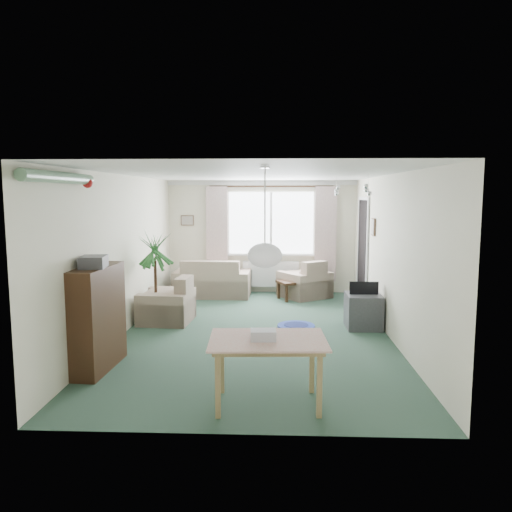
{
  "coord_description": "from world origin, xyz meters",
  "views": [
    {
      "loc": [
        0.32,
        -7.42,
        2.11
      ],
      "look_at": [
        0.0,
        0.3,
        1.15
      ],
      "focal_mm": 35.0,
      "sensor_mm": 36.0,
      "label": 1
    }
  ],
  "objects_px": {
    "pet_bed": "(296,329)",
    "sofa": "(212,278)",
    "tv_cube": "(363,311)",
    "dining_table": "(268,373)",
    "armchair_corner": "(305,278)",
    "houseplant": "(155,278)",
    "bookshelf": "(97,318)",
    "armchair_left": "(166,299)",
    "coffee_table": "(299,290)"
  },
  "relations": [
    {
      "from": "pet_bed",
      "to": "sofa",
      "type": "bearing_deg",
      "value": 121.36
    },
    {
      "from": "pet_bed",
      "to": "tv_cube",
      "type": "bearing_deg",
      "value": 16.44
    },
    {
      "from": "tv_cube",
      "to": "dining_table",
      "type": "bearing_deg",
      "value": -116.32
    },
    {
      "from": "sofa",
      "to": "armchair_corner",
      "type": "distance_m",
      "value": 1.91
    },
    {
      "from": "sofa",
      "to": "dining_table",
      "type": "xyz_separation_m",
      "value": [
        1.25,
        -5.35,
        -0.06
      ]
    },
    {
      "from": "sofa",
      "to": "armchair_corner",
      "type": "height_order",
      "value": "sofa"
    },
    {
      "from": "armchair_corner",
      "to": "dining_table",
      "type": "xyz_separation_m",
      "value": [
        -0.66,
        -5.33,
        -0.06
      ]
    },
    {
      "from": "houseplant",
      "to": "sofa",
      "type": "bearing_deg",
      "value": 73.97
    },
    {
      "from": "armchair_corner",
      "to": "dining_table",
      "type": "bearing_deg",
      "value": 47.92
    },
    {
      "from": "sofa",
      "to": "armchair_corner",
      "type": "relative_size",
      "value": 1.79
    },
    {
      "from": "sofa",
      "to": "armchair_corner",
      "type": "bearing_deg",
      "value": -179.31
    },
    {
      "from": "bookshelf",
      "to": "dining_table",
      "type": "distance_m",
      "value": 2.31
    },
    {
      "from": "sofa",
      "to": "armchair_left",
      "type": "bearing_deg",
      "value": 78.48
    },
    {
      "from": "sofa",
      "to": "tv_cube",
      "type": "bearing_deg",
      "value": 140.28
    },
    {
      "from": "coffee_table",
      "to": "houseplant",
      "type": "relative_size",
      "value": 0.56
    },
    {
      "from": "armchair_left",
      "to": "houseplant",
      "type": "distance_m",
      "value": 0.41
    },
    {
      "from": "coffee_table",
      "to": "tv_cube",
      "type": "height_order",
      "value": "tv_cube"
    },
    {
      "from": "sofa",
      "to": "coffee_table",
      "type": "bearing_deg",
      "value": 174.61
    },
    {
      "from": "houseplant",
      "to": "pet_bed",
      "type": "xyz_separation_m",
      "value": [
        2.28,
        -0.46,
        -0.7
      ]
    },
    {
      "from": "dining_table",
      "to": "sofa",
      "type": "bearing_deg",
      "value": 103.13
    },
    {
      "from": "sofa",
      "to": "houseplant",
      "type": "relative_size",
      "value": 1.03
    },
    {
      "from": "houseplant",
      "to": "tv_cube",
      "type": "distance_m",
      "value": 3.39
    },
    {
      "from": "armchair_left",
      "to": "pet_bed",
      "type": "distance_m",
      "value": 2.22
    },
    {
      "from": "armchair_left",
      "to": "dining_table",
      "type": "bearing_deg",
      "value": 32.45
    },
    {
      "from": "tv_cube",
      "to": "pet_bed",
      "type": "bearing_deg",
      "value": -163.77
    },
    {
      "from": "houseplant",
      "to": "pet_bed",
      "type": "distance_m",
      "value": 2.42
    },
    {
      "from": "armchair_corner",
      "to": "pet_bed",
      "type": "distance_m",
      "value": 2.69
    },
    {
      "from": "tv_cube",
      "to": "armchair_left",
      "type": "bearing_deg",
      "value": 175.54
    },
    {
      "from": "bookshelf",
      "to": "dining_table",
      "type": "height_order",
      "value": "bookshelf"
    },
    {
      "from": "sofa",
      "to": "pet_bed",
      "type": "height_order",
      "value": "sofa"
    },
    {
      "from": "sofa",
      "to": "armchair_left",
      "type": "distance_m",
      "value": 2.19
    },
    {
      "from": "armchair_corner",
      "to": "houseplant",
      "type": "xyz_separation_m",
      "value": [
        -2.55,
        -2.2,
        0.37
      ]
    },
    {
      "from": "armchair_corner",
      "to": "armchair_left",
      "type": "relative_size",
      "value": 1.02
    },
    {
      "from": "coffee_table",
      "to": "dining_table",
      "type": "relative_size",
      "value": 0.8
    },
    {
      "from": "houseplant",
      "to": "dining_table",
      "type": "relative_size",
      "value": 1.42
    },
    {
      "from": "sofa",
      "to": "dining_table",
      "type": "height_order",
      "value": "sofa"
    },
    {
      "from": "armchair_corner",
      "to": "houseplant",
      "type": "height_order",
      "value": "houseplant"
    },
    {
      "from": "sofa",
      "to": "houseplant",
      "type": "height_order",
      "value": "houseplant"
    },
    {
      "from": "houseplant",
      "to": "armchair_left",
      "type": "bearing_deg",
      "value": 33.13
    },
    {
      "from": "sofa",
      "to": "tv_cube",
      "type": "xyz_separation_m",
      "value": [
        2.71,
        -2.37,
        -0.12
      ]
    },
    {
      "from": "armchair_corner",
      "to": "bookshelf",
      "type": "relative_size",
      "value": 0.69
    },
    {
      "from": "sofa",
      "to": "bookshelf",
      "type": "distance_m",
      "value": 4.47
    },
    {
      "from": "coffee_table",
      "to": "houseplant",
      "type": "height_order",
      "value": "houseplant"
    },
    {
      "from": "dining_table",
      "to": "tv_cube",
      "type": "bearing_deg",
      "value": 63.89
    },
    {
      "from": "armchair_corner",
      "to": "bookshelf",
      "type": "height_order",
      "value": "bookshelf"
    },
    {
      "from": "coffee_table",
      "to": "houseplant",
      "type": "bearing_deg",
      "value": -140.39
    },
    {
      "from": "armchair_left",
      "to": "bookshelf",
      "type": "height_order",
      "value": "bookshelf"
    },
    {
      "from": "bookshelf",
      "to": "tv_cube",
      "type": "xyz_separation_m",
      "value": [
        3.54,
        2.02,
        -0.36
      ]
    },
    {
      "from": "armchair_left",
      "to": "tv_cube",
      "type": "xyz_separation_m",
      "value": [
        3.2,
        -0.24,
        -0.11
      ]
    },
    {
      "from": "armchair_corner",
      "to": "pet_bed",
      "type": "relative_size",
      "value": 1.51
    }
  ]
}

